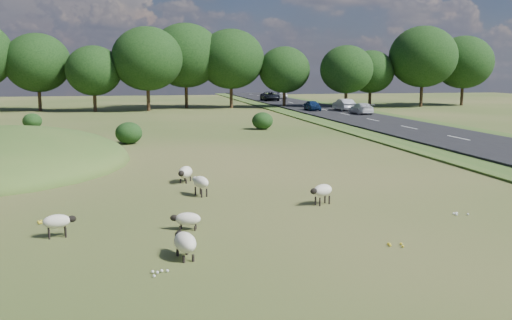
{
  "coord_description": "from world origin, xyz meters",
  "views": [
    {
      "loc": [
        -3.48,
        -22.4,
        5.26
      ],
      "look_at": [
        2.0,
        4.0,
        1.0
      ],
      "focal_mm": 40.0,
      "sensor_mm": 36.0,
      "label": 1
    }
  ],
  "objects_px": {
    "sheep_6": "(187,219)",
    "car_3": "(344,105)",
    "sheep_4": "(185,172)",
    "car_4": "(312,105)",
    "sheep_1": "(322,191)",
    "sheep_5": "(200,182)",
    "car_0": "(361,108)",
    "sheep_0": "(185,242)",
    "car_2": "(281,95)",
    "car_1": "(270,96)",
    "sheep_2": "(58,221)"
  },
  "relations": [
    {
      "from": "sheep_6",
      "to": "car_3",
      "type": "distance_m",
      "value": 54.99
    },
    {
      "from": "sheep_4",
      "to": "car_4",
      "type": "relative_size",
      "value": 0.37
    },
    {
      "from": "sheep_1",
      "to": "sheep_4",
      "type": "bearing_deg",
      "value": -78.23
    },
    {
      "from": "sheep_6",
      "to": "sheep_5",
      "type": "bearing_deg",
      "value": -87.72
    },
    {
      "from": "car_0",
      "to": "car_4",
      "type": "xyz_separation_m",
      "value": [
        -3.8,
        6.64,
        -0.01
      ]
    },
    {
      "from": "sheep_1",
      "to": "car_3",
      "type": "relative_size",
      "value": 0.26
    },
    {
      "from": "sheep_0",
      "to": "sheep_6",
      "type": "relative_size",
      "value": 1.27
    },
    {
      "from": "sheep_4",
      "to": "sheep_5",
      "type": "height_order",
      "value": "sheep_5"
    },
    {
      "from": "sheep_5",
      "to": "car_0",
      "type": "bearing_deg",
      "value": -51.69
    },
    {
      "from": "sheep_1",
      "to": "sheep_6",
      "type": "xyz_separation_m",
      "value": [
        -5.52,
        -2.51,
        -0.2
      ]
    },
    {
      "from": "sheep_0",
      "to": "car_2",
      "type": "xyz_separation_m",
      "value": [
        24.21,
        84.57,
        0.39
      ]
    },
    {
      "from": "sheep_1",
      "to": "sheep_6",
      "type": "bearing_deg",
      "value": -4.55
    },
    {
      "from": "sheep_4",
      "to": "car_1",
      "type": "height_order",
      "value": "car_1"
    },
    {
      "from": "sheep_0",
      "to": "car_0",
      "type": "relative_size",
      "value": 0.31
    },
    {
      "from": "sheep_0",
      "to": "sheep_2",
      "type": "relative_size",
      "value": 1.26
    },
    {
      "from": "sheep_6",
      "to": "car_0",
      "type": "xyz_separation_m",
      "value": [
        23.89,
        43.82,
        0.51
      ]
    },
    {
      "from": "sheep_2",
      "to": "sheep_5",
      "type": "distance_m",
      "value": 7.23
    },
    {
      "from": "sheep_0",
      "to": "sheep_4",
      "type": "distance_m",
      "value": 11.13
    },
    {
      "from": "sheep_4",
      "to": "sheep_2",
      "type": "bearing_deg",
      "value": -5.9
    },
    {
      "from": "sheep_0",
      "to": "car_0",
      "type": "height_order",
      "value": "car_0"
    },
    {
      "from": "sheep_6",
      "to": "car_1",
      "type": "xyz_separation_m",
      "value": [
        20.09,
        74.09,
        0.61
      ]
    },
    {
      "from": "sheep_4",
      "to": "car_1",
      "type": "relative_size",
      "value": 0.26
    },
    {
      "from": "sheep_2",
      "to": "car_1",
      "type": "height_order",
      "value": "car_1"
    },
    {
      "from": "car_4",
      "to": "sheep_0",
      "type": "bearing_deg",
      "value": -110.93
    },
    {
      "from": "sheep_1",
      "to": "car_0",
      "type": "bearing_deg",
      "value": -142.96
    },
    {
      "from": "sheep_5",
      "to": "sheep_1",
      "type": "bearing_deg",
      "value": -140.97
    },
    {
      "from": "sheep_1",
      "to": "car_3",
      "type": "distance_m",
      "value": 50.48
    },
    {
      "from": "car_1",
      "to": "car_4",
      "type": "bearing_deg",
      "value": -90.0
    },
    {
      "from": "car_0",
      "to": "car_1",
      "type": "bearing_deg",
      "value": -82.84
    },
    {
      "from": "sheep_1",
      "to": "car_1",
      "type": "relative_size",
      "value": 0.22
    },
    {
      "from": "sheep_1",
      "to": "car_0",
      "type": "distance_m",
      "value": 45.22
    },
    {
      "from": "sheep_1",
      "to": "sheep_0",
      "type": "bearing_deg",
      "value": 13.86
    },
    {
      "from": "sheep_2",
      "to": "sheep_5",
      "type": "bearing_deg",
      "value": 33.24
    },
    {
      "from": "sheep_4",
      "to": "sheep_5",
      "type": "relative_size",
      "value": 1.12
    },
    {
      "from": "sheep_4",
      "to": "car_4",
      "type": "height_order",
      "value": "car_4"
    },
    {
      "from": "sheep_1",
      "to": "car_2",
      "type": "relative_size",
      "value": 0.27
    },
    {
      "from": "car_2",
      "to": "car_3",
      "type": "relative_size",
      "value": 0.96
    },
    {
      "from": "sheep_5",
      "to": "car_1",
      "type": "xyz_separation_m",
      "value": [
        19.09,
        68.99,
        0.4
      ]
    },
    {
      "from": "sheep_6",
      "to": "sheep_0",
      "type": "bearing_deg",
      "value": 97.34
    },
    {
      "from": "sheep_0",
      "to": "sheep_6",
      "type": "distance_m",
      "value": 2.92
    },
    {
      "from": "sheep_6",
      "to": "sheep_4",
      "type": "bearing_deg",
      "value": -80.85
    },
    {
      "from": "sheep_6",
      "to": "car_0",
      "type": "relative_size",
      "value": 0.24
    },
    {
      "from": "car_2",
      "to": "car_4",
      "type": "height_order",
      "value": "car_4"
    },
    {
      "from": "sheep_0",
      "to": "sheep_2",
      "type": "distance_m",
      "value": 4.74
    },
    {
      "from": "sheep_4",
      "to": "car_3",
      "type": "distance_m",
      "value": 47.43
    },
    {
      "from": "sheep_4",
      "to": "sheep_6",
      "type": "distance_m",
      "value": 8.22
    },
    {
      "from": "sheep_0",
      "to": "sheep_1",
      "type": "xyz_separation_m",
      "value": [
        5.83,
        5.41,
        0.1
      ]
    },
    {
      "from": "car_1",
      "to": "car_3",
      "type": "relative_size",
      "value": 1.2
    },
    {
      "from": "car_0",
      "to": "car_3",
      "type": "relative_size",
      "value": 0.99
    },
    {
      "from": "sheep_1",
      "to": "car_1",
      "type": "distance_m",
      "value": 73.05
    }
  ]
}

